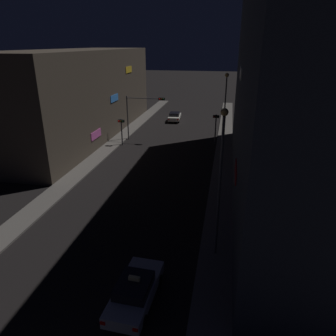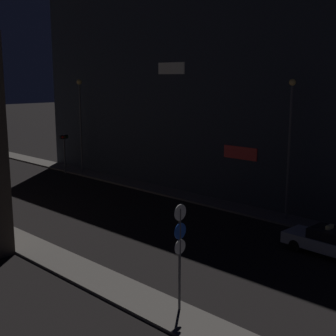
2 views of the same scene
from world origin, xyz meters
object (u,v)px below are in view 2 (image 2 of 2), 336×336
(taxi, at_px, (328,241))
(street_lamp_near_block, at_px, (290,137))
(traffic_light_right_kerb, at_px, (64,145))
(sign_pole_left, at_px, (180,246))
(street_lamp_far_block, at_px, (80,113))

(taxi, height_order, street_lamp_near_block, street_lamp_near_block)
(traffic_light_right_kerb, xyz_separation_m, street_lamp_near_block, (1.22, -23.12, 2.76))
(sign_pole_left, bearing_deg, taxi, -8.12)
(traffic_light_right_kerb, bearing_deg, taxi, -95.15)
(taxi, distance_m, traffic_light_right_kerb, 27.86)
(taxi, xyz_separation_m, sign_pole_left, (-9.84, 1.40, 2.02))
(taxi, bearing_deg, street_lamp_far_block, 82.43)
(traffic_light_right_kerb, bearing_deg, street_lamp_far_block, -53.30)
(taxi, relative_size, traffic_light_right_kerb, 1.20)
(traffic_light_right_kerb, height_order, sign_pole_left, sign_pole_left)
(street_lamp_near_block, bearing_deg, traffic_light_right_kerb, 93.01)
(sign_pole_left, height_order, street_lamp_far_block, street_lamp_far_block)
(street_lamp_near_block, height_order, street_lamp_far_block, street_lamp_near_block)
(sign_pole_left, xyz_separation_m, street_lamp_far_block, (13.34, 24.93, 3.05))
(street_lamp_far_block, bearing_deg, traffic_light_right_kerb, 126.70)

